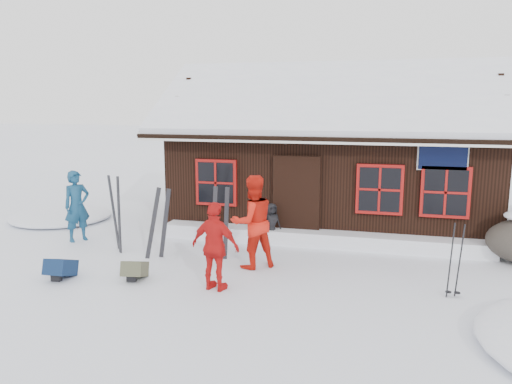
{
  "coord_description": "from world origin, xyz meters",
  "views": [
    {
      "loc": [
        2.93,
        -9.0,
        3.27
      ],
      "look_at": [
        0.11,
        1.67,
        1.3
      ],
      "focal_mm": 35.0,
      "sensor_mm": 36.0,
      "label": 1
    }
  ],
  "objects_px": {
    "ski_pair_left": "(159,224)",
    "backpack_olive": "(135,273)",
    "skier_orange_right": "(215,247)",
    "skier_orange_left": "(253,222)",
    "skier_teal": "(77,206)",
    "ski_poles": "(455,262)",
    "skier_crouched": "(271,223)",
    "backpack_blue": "(61,271)"
  },
  "relations": [
    {
      "from": "skier_teal",
      "to": "backpack_olive",
      "type": "height_order",
      "value": "skier_teal"
    },
    {
      "from": "skier_teal",
      "to": "ski_poles",
      "type": "xyz_separation_m",
      "value": [
        8.3,
        -1.48,
        -0.22
      ]
    },
    {
      "from": "ski_poles",
      "to": "backpack_blue",
      "type": "distance_m",
      "value": 7.12
    },
    {
      "from": "skier_teal",
      "to": "backpack_olive",
      "type": "xyz_separation_m",
      "value": [
        2.63,
        -2.11,
        -0.71
      ]
    },
    {
      "from": "skier_crouched",
      "to": "backpack_blue",
      "type": "height_order",
      "value": "skier_crouched"
    },
    {
      "from": "skier_orange_left",
      "to": "skier_orange_right",
      "type": "distance_m",
      "value": 1.41
    },
    {
      "from": "skier_orange_right",
      "to": "backpack_olive",
      "type": "bearing_deg",
      "value": 8.37
    },
    {
      "from": "backpack_olive",
      "to": "ski_pair_left",
      "type": "bearing_deg",
      "value": 85.47
    },
    {
      "from": "skier_teal",
      "to": "skier_orange_left",
      "type": "bearing_deg",
      "value": -66.93
    },
    {
      "from": "skier_teal",
      "to": "skier_orange_right",
      "type": "relative_size",
      "value": 1.07
    },
    {
      "from": "skier_orange_right",
      "to": "ski_poles",
      "type": "height_order",
      "value": "skier_orange_right"
    },
    {
      "from": "ski_pair_left",
      "to": "backpack_olive",
      "type": "xyz_separation_m",
      "value": [
        0.14,
        -1.35,
        -0.61
      ]
    },
    {
      "from": "skier_teal",
      "to": "ski_pair_left",
      "type": "distance_m",
      "value": 2.61
    },
    {
      "from": "skier_orange_left",
      "to": "ski_pair_left",
      "type": "relative_size",
      "value": 1.19
    },
    {
      "from": "ski_pair_left",
      "to": "skier_teal",
      "type": "bearing_deg",
      "value": 156.9
    },
    {
      "from": "skier_orange_left",
      "to": "backpack_blue",
      "type": "height_order",
      "value": "skier_orange_left"
    },
    {
      "from": "skier_teal",
      "to": "ski_poles",
      "type": "bearing_deg",
      "value": -66.75
    },
    {
      "from": "backpack_blue",
      "to": "backpack_olive",
      "type": "bearing_deg",
      "value": 8.21
    },
    {
      "from": "ski_pair_left",
      "to": "backpack_blue",
      "type": "height_order",
      "value": "ski_pair_left"
    },
    {
      "from": "ski_pair_left",
      "to": "backpack_olive",
      "type": "height_order",
      "value": "ski_pair_left"
    },
    {
      "from": "skier_orange_right",
      "to": "ski_pair_left",
      "type": "xyz_separation_m",
      "value": [
        -1.77,
        1.44,
        -0.05
      ]
    },
    {
      "from": "skier_crouched",
      "to": "ski_pair_left",
      "type": "distance_m",
      "value": 2.7
    },
    {
      "from": "skier_teal",
      "to": "skier_crouched",
      "type": "distance_m",
      "value": 4.66
    },
    {
      "from": "backpack_blue",
      "to": "ski_poles",
      "type": "bearing_deg",
      "value": 3.14
    },
    {
      "from": "skier_orange_left",
      "to": "ski_poles",
      "type": "relative_size",
      "value": 1.41
    },
    {
      "from": "ski_pair_left",
      "to": "backpack_blue",
      "type": "distance_m",
      "value": 2.15
    },
    {
      "from": "skier_orange_right",
      "to": "ski_pair_left",
      "type": "height_order",
      "value": "skier_orange_right"
    },
    {
      "from": "skier_orange_left",
      "to": "backpack_blue",
      "type": "relative_size",
      "value": 3.43
    },
    {
      "from": "skier_orange_left",
      "to": "skier_orange_right",
      "type": "height_order",
      "value": "skier_orange_left"
    },
    {
      "from": "skier_teal",
      "to": "backpack_olive",
      "type": "bearing_deg",
      "value": -95.37
    },
    {
      "from": "skier_orange_right",
      "to": "backpack_blue",
      "type": "distance_m",
      "value": 3.09
    },
    {
      "from": "skier_orange_left",
      "to": "skier_orange_right",
      "type": "relative_size",
      "value": 1.18
    },
    {
      "from": "ski_poles",
      "to": "backpack_blue",
      "type": "xyz_separation_m",
      "value": [
        -7.04,
        -0.94,
        -0.48
      ]
    },
    {
      "from": "ski_pair_left",
      "to": "backpack_olive",
      "type": "distance_m",
      "value": 1.48
    },
    {
      "from": "skier_teal",
      "to": "backpack_blue",
      "type": "relative_size",
      "value": 3.11
    },
    {
      "from": "skier_crouched",
      "to": "backpack_blue",
      "type": "xyz_separation_m",
      "value": [
        -3.28,
        -3.41,
        -0.33
      ]
    },
    {
      "from": "skier_crouched",
      "to": "ski_poles",
      "type": "distance_m",
      "value": 4.5
    },
    {
      "from": "skier_orange_left",
      "to": "skier_crouched",
      "type": "relative_size",
      "value": 1.95
    },
    {
      "from": "skier_teal",
      "to": "skier_crouched",
      "type": "relative_size",
      "value": 1.77
    },
    {
      "from": "ski_pair_left",
      "to": "backpack_olive",
      "type": "bearing_deg",
      "value": -90.32
    },
    {
      "from": "skier_orange_right",
      "to": "ski_pair_left",
      "type": "relative_size",
      "value": 1.0
    },
    {
      "from": "skier_teal",
      "to": "backpack_olive",
      "type": "distance_m",
      "value": 3.45
    }
  ]
}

